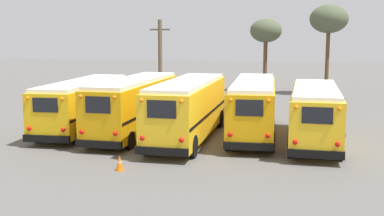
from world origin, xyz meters
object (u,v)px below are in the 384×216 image
school_bus_0 (84,103)px  traffic_cone (120,163)px  school_bus_3 (253,105)px  school_bus_2 (188,107)px  school_bus_4 (315,113)px  bare_tree_0 (266,32)px  utility_pole (160,59)px  school_bus_1 (135,104)px  bare_tree_1 (329,20)px

school_bus_0 → traffic_cone: bearing=-56.3°
school_bus_3 → school_bus_2: bearing=-149.2°
school_bus_2 → school_bus_0: bearing=169.2°
school_bus_4 → bare_tree_0: 24.24m
utility_pole → bare_tree_0: bare_tree_0 is taller
school_bus_0 → school_bus_4: school_bus_4 is taller
school_bus_1 → bare_tree_0: bearing=75.7°
school_bus_0 → bare_tree_0: bearing=67.8°
school_bus_0 → traffic_cone: (5.31, -7.97, -1.30)m
school_bus_1 → utility_pole: (-2.54, 14.08, 1.87)m
school_bus_0 → school_bus_1: school_bus_1 is taller
school_bus_3 → school_bus_4: (3.38, -1.42, -0.08)m
school_bus_1 → bare_tree_1: bearing=61.2°
school_bus_4 → utility_pole: utility_pole is taller
school_bus_1 → school_bus_4: school_bus_1 is taller
school_bus_4 → traffic_cone: bearing=-138.5°
bare_tree_0 → traffic_cone: (-3.98, -30.74, -5.71)m
school_bus_1 → bare_tree_1: (11.90, 21.69, 5.40)m
utility_pole → school_bus_2: bearing=-68.4°
school_bus_2 → school_bus_3: school_bus_2 is taller
school_bus_1 → utility_pole: bearing=100.2°
school_bus_3 → bare_tree_1: bearing=76.0°
bare_tree_1 → traffic_cone: (-9.97, -29.24, -6.81)m
school_bus_3 → traffic_cone: size_ratio=16.50×
school_bus_2 → school_bus_3: bearing=30.8°
school_bus_3 → bare_tree_0: size_ratio=1.49×
school_bus_0 → school_bus_1: 3.41m
school_bus_1 → bare_tree_0: size_ratio=1.42×
utility_pole → bare_tree_0: size_ratio=0.96×
bare_tree_0 → traffic_cone: bare_tree_0 is taller
school_bus_0 → utility_pole: utility_pole is taller
school_bus_0 → bare_tree_1: bare_tree_1 is taller
school_bus_3 → school_bus_0: bearing=-175.9°
school_bus_2 → utility_pole: utility_pole is taller
school_bus_1 → bare_tree_0: 24.31m
school_bus_0 → traffic_cone: size_ratio=15.47×
school_bus_4 → school_bus_3: bearing=157.2°
school_bus_2 → utility_pole: bearing=111.6°
school_bus_0 → school_bus_2: bearing=-10.8°
school_bus_4 → bare_tree_1: size_ratio=1.12×
school_bus_2 → bare_tree_0: bearing=84.0°
school_bus_1 → school_bus_4: (10.15, -0.27, -0.10)m
traffic_cone → school_bus_4: bearing=41.5°
school_bus_2 → school_bus_4: school_bus_2 is taller
bare_tree_0 → utility_pole: bearing=-132.8°
school_bus_4 → bare_tree_1: bearing=85.4°
bare_tree_1 → school_bus_1: bearing=-118.8°
school_bus_1 → utility_pole: utility_pole is taller
utility_pole → school_bus_3: bearing=-54.3°
school_bus_2 → school_bus_4: 6.80m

